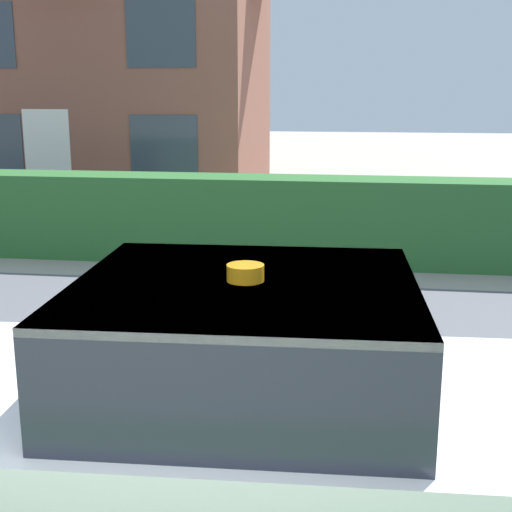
% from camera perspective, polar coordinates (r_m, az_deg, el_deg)
% --- Properties ---
extents(road_strip, '(28.00, 6.63, 0.01)m').
position_cam_1_polar(road_strip, '(6.38, -1.34, -10.20)').
color(road_strip, '#5B5B60').
rests_on(road_strip, ground).
extents(garden_hedge, '(15.21, 0.83, 1.26)m').
position_cam_1_polar(garden_hedge, '(10.56, 3.26, 2.89)').
color(garden_hedge, '#2D662D').
rests_on(garden_hedge, ground).
extents(police_car, '(3.92, 2.00, 1.67)m').
position_cam_1_polar(police_car, '(4.00, -4.26, -13.65)').
color(police_car, black).
rests_on(police_car, road_strip).
extents(house_left, '(7.12, 5.48, 7.31)m').
position_cam_1_polar(house_left, '(17.74, -11.39, 17.00)').
color(house_left, brown).
rests_on(house_left, ground).
extents(wheelie_bin, '(0.68, 0.72, 1.19)m').
position_cam_1_polar(wheelie_bin, '(12.30, -17.51, 3.64)').
color(wheelie_bin, black).
rests_on(wheelie_bin, ground).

